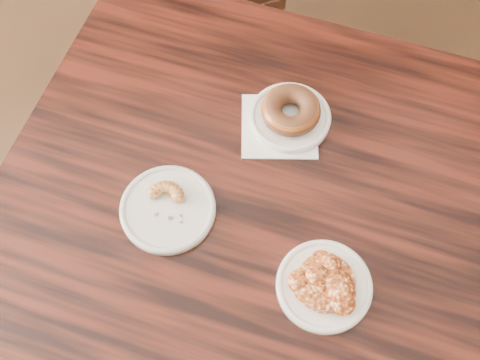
{
  "coord_description": "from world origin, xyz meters",
  "views": [
    {
      "loc": [
        0.05,
        -0.52,
        1.77
      ],
      "look_at": [
        0.06,
        -0.03,
        0.8
      ],
      "focal_mm": 45.0,
      "sensor_mm": 36.0,
      "label": 1
    }
  ],
  "objects_px": {
    "apple_fritter": "(326,282)",
    "cruller_fragment": "(167,205)",
    "cafe_table": "(249,275)",
    "glazed_donut": "(291,110)"
  },
  "relations": [
    {
      "from": "cafe_table",
      "to": "cruller_fragment",
      "type": "xyz_separation_m",
      "value": [
        -0.16,
        0.01,
        0.4
      ]
    },
    {
      "from": "cafe_table",
      "to": "cruller_fragment",
      "type": "relative_size",
      "value": 11.59
    },
    {
      "from": "cruller_fragment",
      "to": "apple_fritter",
      "type": "bearing_deg",
      "value": -28.27
    },
    {
      "from": "apple_fritter",
      "to": "cruller_fragment",
      "type": "relative_size",
      "value": 1.69
    },
    {
      "from": "glazed_donut",
      "to": "apple_fritter",
      "type": "bearing_deg",
      "value": -82.96
    },
    {
      "from": "apple_fritter",
      "to": "cruller_fragment",
      "type": "height_order",
      "value": "apple_fritter"
    },
    {
      "from": "cafe_table",
      "to": "cruller_fragment",
      "type": "bearing_deg",
      "value": -163.39
    },
    {
      "from": "cafe_table",
      "to": "glazed_donut",
      "type": "height_order",
      "value": "glazed_donut"
    },
    {
      "from": "cafe_table",
      "to": "glazed_donut",
      "type": "bearing_deg",
      "value": 87.75
    },
    {
      "from": "apple_fritter",
      "to": "cruller_fragment",
      "type": "bearing_deg",
      "value": 151.73
    }
  ]
}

